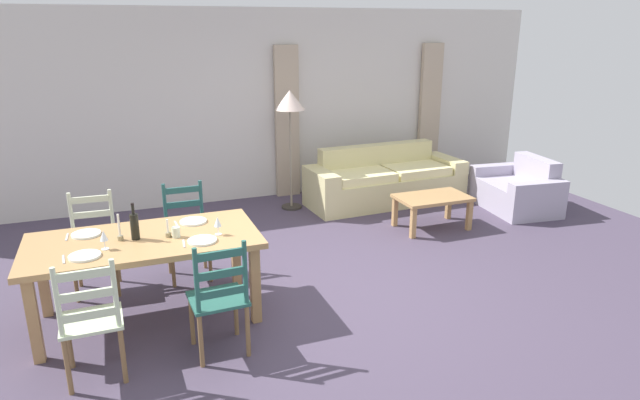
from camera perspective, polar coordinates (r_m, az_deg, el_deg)
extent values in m
cube|color=#463C4F|center=(5.41, -0.39, -9.50)|extent=(9.60, 9.60, 0.02)
cube|color=silver|center=(8.07, -8.75, 9.49)|extent=(9.60, 0.16, 2.70)
cube|color=tan|center=(8.16, -3.42, 7.96)|extent=(0.35, 0.08, 2.20)
cube|color=tan|center=(9.16, 11.21, 8.71)|extent=(0.35, 0.08, 2.20)
cube|color=#AF8351|center=(4.88, -17.72, -4.05)|extent=(1.90, 0.96, 0.05)
cube|color=#AF8351|center=(4.73, -27.45, -10.97)|extent=(0.08, 0.08, 0.70)
cube|color=#AF8351|center=(4.78, -6.70, -8.63)|extent=(0.08, 0.08, 0.70)
cube|color=#AF8351|center=(5.41, -26.68, -7.28)|extent=(0.08, 0.08, 0.70)
cube|color=#AF8351|center=(5.46, -8.70, -5.30)|extent=(0.08, 0.08, 0.70)
cube|color=beige|center=(4.34, -22.50, -11.41)|extent=(0.43, 0.41, 0.03)
cylinder|color=olive|center=(4.61, -24.46, -13.18)|extent=(0.04, 0.04, 0.43)
cylinder|color=olive|center=(4.59, -19.88, -12.71)|extent=(0.04, 0.04, 0.43)
cylinder|color=olive|center=(4.31, -24.59, -15.39)|extent=(0.04, 0.04, 0.43)
cylinder|color=olive|center=(4.30, -19.66, -14.90)|extent=(0.04, 0.04, 0.43)
cylinder|color=beige|center=(4.08, -25.46, -9.52)|extent=(0.04, 0.04, 0.50)
cylinder|color=beige|center=(4.06, -20.37, -8.99)|extent=(0.04, 0.04, 0.50)
cube|color=beige|center=(4.13, -22.70, -10.89)|extent=(0.38, 0.03, 0.06)
cube|color=beige|center=(4.06, -22.95, -9.01)|extent=(0.38, 0.03, 0.06)
cube|color=beige|center=(4.00, -23.21, -7.08)|extent=(0.38, 0.03, 0.06)
cube|color=#265A4F|center=(4.38, -10.51, -9.98)|extent=(0.44, 0.42, 0.03)
cylinder|color=olive|center=(4.61, -13.08, -11.94)|extent=(0.04, 0.04, 0.43)
cylinder|color=olive|center=(4.67, -8.67, -11.23)|extent=(0.04, 0.04, 0.43)
cylinder|color=olive|center=(4.32, -12.18, -14.03)|extent=(0.04, 0.04, 0.43)
cylinder|color=olive|center=(4.38, -7.46, -13.23)|extent=(0.04, 0.04, 0.43)
cylinder|color=#265A4F|center=(4.08, -12.62, -8.12)|extent=(0.04, 0.04, 0.50)
cylinder|color=#265A4F|center=(4.16, -7.73, -7.38)|extent=(0.04, 0.04, 0.50)
cube|color=#265A4F|center=(4.17, -10.06, -9.37)|extent=(0.38, 0.04, 0.06)
cube|color=#265A4F|center=(4.11, -10.17, -7.50)|extent=(0.38, 0.04, 0.06)
cube|color=#265A4F|center=(4.05, -10.28, -5.57)|extent=(0.38, 0.04, 0.06)
cube|color=beige|center=(5.64, -22.24, -4.62)|extent=(0.44, 0.42, 0.03)
cylinder|color=olive|center=(5.56, -20.21, -7.29)|extent=(0.04, 0.04, 0.43)
cylinder|color=olive|center=(5.59, -23.91, -7.60)|extent=(0.04, 0.04, 0.43)
cylinder|color=olive|center=(5.87, -20.15, -5.95)|extent=(0.04, 0.04, 0.43)
cylinder|color=olive|center=(5.90, -23.65, -6.25)|extent=(0.04, 0.04, 0.43)
cylinder|color=beige|center=(5.70, -20.66, -1.40)|extent=(0.04, 0.04, 0.50)
cylinder|color=beige|center=(5.74, -24.24, -1.73)|extent=(0.04, 0.04, 0.50)
cube|color=beige|center=(5.76, -22.31, -2.79)|extent=(0.38, 0.04, 0.06)
cube|color=beige|center=(5.71, -22.48, -1.37)|extent=(0.38, 0.04, 0.06)
cube|color=beige|center=(5.67, -22.65, 0.06)|extent=(0.38, 0.04, 0.06)
cube|color=#235250|center=(5.68, -13.49, -3.63)|extent=(0.42, 0.40, 0.03)
cylinder|color=olive|center=(5.63, -11.27, -6.20)|extent=(0.04, 0.04, 0.43)
cylinder|color=olive|center=(5.59, -14.93, -6.64)|extent=(0.04, 0.04, 0.43)
cylinder|color=olive|center=(5.94, -11.83, -4.95)|extent=(0.04, 0.04, 0.43)
cylinder|color=olive|center=(5.90, -15.29, -5.35)|extent=(0.04, 0.04, 0.43)
cylinder|color=#235250|center=(5.77, -12.14, -0.42)|extent=(0.04, 0.04, 0.50)
cylinder|color=#235250|center=(5.74, -15.68, -0.81)|extent=(0.04, 0.04, 0.50)
cube|color=#235250|center=(5.79, -13.81, -1.84)|extent=(0.38, 0.03, 0.06)
cube|color=#235250|center=(5.74, -13.92, -0.42)|extent=(0.38, 0.03, 0.06)
cube|color=#235250|center=(5.70, -14.03, 1.01)|extent=(0.38, 0.03, 0.06)
cylinder|color=white|center=(4.64, -23.11, -5.32)|extent=(0.24, 0.24, 0.02)
cube|color=silver|center=(4.65, -24.94, -5.57)|extent=(0.03, 0.17, 0.01)
cylinder|color=white|center=(4.67, -12.04, -4.10)|extent=(0.24, 0.24, 0.02)
cube|color=silver|center=(4.65, -13.86, -4.38)|extent=(0.03, 0.17, 0.01)
cylinder|color=white|center=(5.11, -22.98, -3.25)|extent=(0.24, 0.24, 0.02)
cube|color=silver|center=(5.12, -24.64, -3.49)|extent=(0.02, 0.17, 0.01)
cylinder|color=white|center=(5.13, -12.95, -2.16)|extent=(0.24, 0.24, 0.02)
cube|color=silver|center=(5.12, -14.60, -2.41)|extent=(0.02, 0.17, 0.01)
cylinder|color=black|center=(4.83, -18.57, -2.64)|extent=(0.07, 0.07, 0.22)
cylinder|color=black|center=(4.78, -18.74, -0.95)|extent=(0.02, 0.02, 0.08)
cylinder|color=black|center=(4.77, -18.80, -0.40)|extent=(0.03, 0.03, 0.02)
cylinder|color=white|center=(4.73, -21.27, -4.73)|extent=(0.06, 0.06, 0.01)
cylinder|color=white|center=(4.72, -21.32, -4.31)|extent=(0.01, 0.01, 0.07)
cone|color=white|center=(4.69, -21.42, -3.42)|extent=(0.06, 0.06, 0.08)
cylinder|color=white|center=(4.79, -10.44, -3.50)|extent=(0.06, 0.06, 0.01)
cylinder|color=white|center=(4.78, -10.47, -3.08)|extent=(0.01, 0.01, 0.07)
cone|color=white|center=(4.75, -10.52, -2.20)|extent=(0.06, 0.06, 0.08)
cylinder|color=beige|center=(4.80, -14.62, -3.23)|extent=(0.07, 0.07, 0.09)
cylinder|color=#998C66|center=(4.88, -19.89, -3.70)|extent=(0.05, 0.05, 0.04)
cylinder|color=white|center=(4.84, -20.03, -2.44)|extent=(0.02, 0.02, 0.19)
cylinder|color=#998C66|center=(4.83, -15.38, -3.45)|extent=(0.05, 0.05, 0.04)
cylinder|color=white|center=(4.81, -15.45, -2.60)|extent=(0.02, 0.02, 0.11)
cube|color=beige|center=(8.03, 6.79, 1.11)|extent=(1.84, 0.89, 0.40)
cube|color=beige|center=(8.22, 5.78, 2.99)|extent=(1.81, 0.29, 0.80)
cube|color=beige|center=(8.55, 12.73, 2.45)|extent=(0.28, 0.81, 0.58)
cube|color=beige|center=(7.55, 0.11, 0.90)|extent=(0.28, 0.81, 0.58)
cube|color=beige|center=(8.15, 9.77, 3.13)|extent=(0.89, 0.68, 0.12)
cube|color=beige|center=(7.70, 4.15, 2.50)|extent=(0.89, 0.68, 0.12)
cube|color=#AF8351|center=(7.05, 11.55, 0.24)|extent=(0.90, 0.56, 0.04)
cube|color=#AF8351|center=(6.73, 9.58, -2.37)|extent=(0.06, 0.06, 0.38)
cube|color=#AF8351|center=(7.15, 15.14, -1.54)|extent=(0.06, 0.06, 0.38)
cube|color=#AF8351|center=(7.10, 7.73, -1.20)|extent=(0.06, 0.06, 0.38)
cube|color=#AF8351|center=(7.50, 13.12, -0.48)|extent=(0.06, 0.06, 0.38)
cube|color=#A79FB4|center=(8.16, 19.45, 0.42)|extent=(0.88, 0.88, 0.38)
cube|color=#A79FB4|center=(8.29, 21.29, 1.69)|extent=(0.28, 0.82, 0.72)
cube|color=#A79FB4|center=(7.76, 21.47, -0.12)|extent=(0.81, 0.26, 0.52)
cube|color=#A79FB4|center=(8.54, 17.69, 1.80)|extent=(0.81, 0.26, 0.52)
cylinder|color=#332D28|center=(7.80, -2.96, -0.69)|extent=(0.28, 0.28, 0.03)
cylinder|color=gray|center=(7.61, -3.04, 4.24)|extent=(0.03, 0.03, 1.35)
cone|color=beige|center=(7.47, -3.14, 10.26)|extent=(0.40, 0.40, 0.26)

